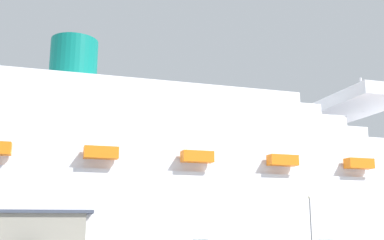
# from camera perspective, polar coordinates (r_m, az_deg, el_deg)

# --- Properties ---
(cruise_ship) EXTENTS (246.24, 47.76, 62.54)m
(cruise_ship) POSITION_cam_1_polar(r_m,az_deg,el_deg) (133.13, -2.23, -7.40)
(cruise_ship) COLOR white
(cruise_ship) RESTS_ON ground_plane
(street_lamp) EXTENTS (0.56, 0.56, 9.34)m
(street_lamp) POSITION_cam_1_polar(r_m,az_deg,el_deg) (79.87, 14.44, -11.47)
(street_lamp) COLOR slate
(street_lamp) RESTS_ON ground_plane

